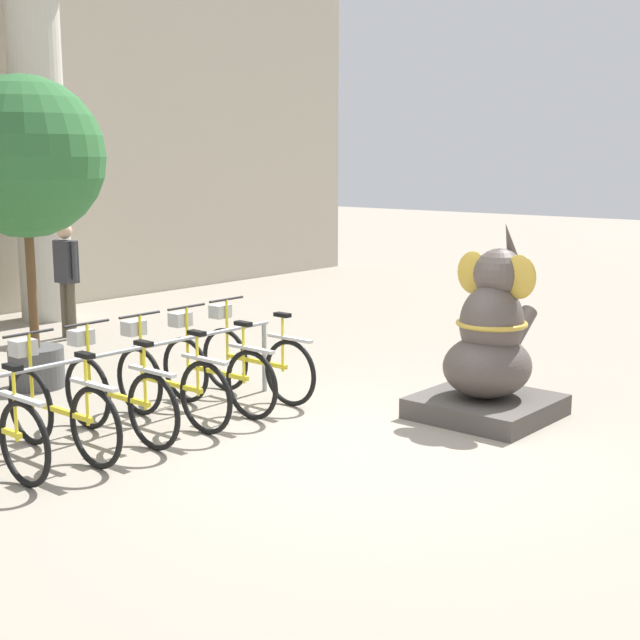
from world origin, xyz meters
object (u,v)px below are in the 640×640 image
bicycle_5 (254,359)px  elephant_statue (490,352)px  person_pedestrian (66,270)px  bicycle_2 (117,394)px  potted_tree (25,164)px  bicycle_1 (59,409)px  bicycle_3 (169,382)px  bicycle_4 (215,370)px

bicycle_5 → elephant_statue: bearing=-65.7°
bicycle_5 → person_pedestrian: 4.25m
person_pedestrian → bicycle_2: bearing=-119.0°
bicycle_2 → potted_tree: (0.54, 2.16, 2.02)m
bicycle_5 → bicycle_1: bearing=-178.5°
potted_tree → elephant_statue: bearing=-62.4°
person_pedestrian → potted_tree: potted_tree is taller
bicycle_1 → bicycle_3: same height
bicycle_1 → bicycle_2: size_ratio=1.00×
bicycle_1 → person_pedestrian: person_pedestrian is taller
person_pedestrian → potted_tree: bearing=-131.2°
bicycle_2 → bicycle_4: bearing=0.3°
bicycle_4 → bicycle_5: same height
bicycle_2 → bicycle_3: same height
bicycle_2 → bicycle_5: 1.80m
bicycle_5 → elephant_statue: size_ratio=0.86×
bicycle_3 → bicycle_2: bearing=179.6°
bicycle_3 → person_pedestrian: size_ratio=1.02×
bicycle_1 → bicycle_3: 1.20m
bicycle_3 → bicycle_1: bearing=-179.7°
bicycle_5 → person_pedestrian: person_pedestrian is taller
bicycle_1 → person_pedestrian: (2.95, 4.24, 0.54)m
bicycle_1 → bicycle_4: size_ratio=1.00×
bicycle_2 → person_pedestrian: person_pedestrian is taller
bicycle_3 → potted_tree: (-0.06, 2.16, 2.02)m
bicycle_5 → elephant_statue: 2.45m
bicycle_2 → elephant_statue: elephant_statue is taller
bicycle_4 → potted_tree: 3.02m
potted_tree → bicycle_2: bearing=-104.0°
bicycle_4 → potted_tree: (-0.66, 2.15, 2.02)m
bicycle_1 → bicycle_2: bearing=1.0°
elephant_statue → person_pedestrian: bearing=94.0°
bicycle_2 → person_pedestrian: (2.35, 4.23, 0.54)m
bicycle_2 → elephant_statue: 3.55m
bicycle_1 → potted_tree: bearing=62.4°
bicycle_2 → person_pedestrian: size_ratio=1.02×
bicycle_2 → elephant_statue: (2.80, -2.17, 0.23)m
elephant_statue → person_pedestrian: (-0.45, 6.40, 0.31)m
bicycle_4 → bicycle_2: bearing=-179.7°
bicycle_3 → potted_tree: 2.96m
bicycle_3 → person_pedestrian: (1.75, 4.24, 0.54)m
person_pedestrian → bicycle_3: bearing=-112.5°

